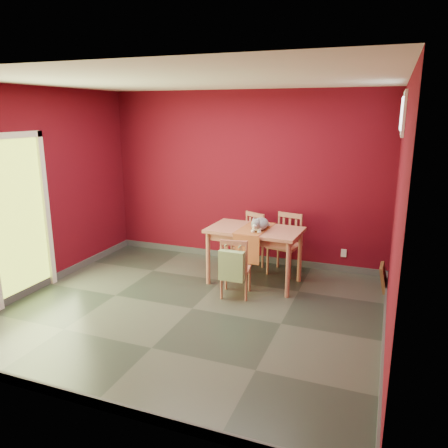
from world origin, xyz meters
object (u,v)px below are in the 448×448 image
(dining_table, at_px, (255,235))
(tote_bag, at_px, (232,266))
(chair_far_right, at_px, (286,243))
(picture_frame, at_px, (383,277))
(chair_near, at_px, (235,267))
(chair_far_left, at_px, (249,240))
(cat, at_px, (260,222))

(dining_table, height_order, tote_bag, dining_table)
(dining_table, relative_size, chair_far_right, 1.46)
(picture_frame, bearing_deg, chair_near, -153.17)
(dining_table, height_order, chair_far_right, chair_far_right)
(chair_near, bearing_deg, tote_bag, -83.98)
(dining_table, xyz_separation_m, tote_bag, (-0.07, -0.75, -0.20))
(chair_far_right, height_order, chair_near, chair_far_right)
(chair_far_right, height_order, tote_bag, chair_far_right)
(chair_far_left, xyz_separation_m, chair_near, (0.18, -1.14, -0.02))
(picture_frame, bearing_deg, dining_table, -167.81)
(tote_bag, bearing_deg, chair_near, 96.02)
(chair_far_right, relative_size, tote_bag, 1.97)
(chair_far_left, distance_m, tote_bag, 1.36)
(chair_far_right, xyz_separation_m, chair_near, (-0.40, -1.12, -0.05))
(picture_frame, bearing_deg, chair_far_right, 172.14)
(chair_far_left, bearing_deg, chair_far_right, -2.75)
(tote_bag, height_order, picture_frame, tote_bag)
(chair_near, relative_size, cat, 1.77)
(chair_far_left, bearing_deg, tote_bag, -81.59)
(chair_far_left, xyz_separation_m, tote_bag, (0.20, -1.34, 0.06))
(dining_table, bearing_deg, picture_frame, 12.19)
(dining_table, relative_size, tote_bag, 2.88)
(cat, distance_m, picture_frame, 1.85)
(chair_near, relative_size, tote_bag, 1.77)
(chair_near, height_order, cat, cat)
(picture_frame, bearing_deg, tote_bag, -148.05)
(chair_near, bearing_deg, picture_frame, 26.83)
(tote_bag, bearing_deg, chair_far_right, 73.77)
(chair_far_left, height_order, tote_bag, chair_far_left)
(dining_table, distance_m, tote_bag, 0.78)
(cat, bearing_deg, chair_far_right, 58.49)
(dining_table, height_order, chair_near, chair_near)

